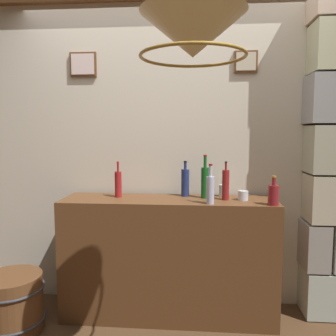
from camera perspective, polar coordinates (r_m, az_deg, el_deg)
The scene contains 13 objects.
panelled_rear_partition at distance 2.93m, azimuth 0.55°, elevation 5.44°, with size 3.37×0.15×2.74m.
stone_pillar at distance 2.97m, azimuth 25.57°, elevation 3.30°, with size 0.40×0.35×2.67m.
bar_shelf_unit at distance 2.82m, azimuth 0.09°, elevation -14.76°, with size 1.67×0.44×0.96m, color brown.
liquor_bottle_amaro at distance 2.72m, azimuth 6.19°, elevation -2.24°, with size 0.06×0.06×0.35m.
liquor_bottle_brandy at distance 2.79m, azimuth 2.89°, elevation -2.37°, with size 0.07×0.07×0.29m.
liquor_bottle_scotch at distance 2.51m, azimuth 7.09°, elevation -3.46°, with size 0.06×0.06×0.29m.
liquor_bottle_whiskey at distance 2.67m, azimuth 9.60°, elevation -2.72°, with size 0.06×0.06×0.30m.
liquor_bottle_port at distance 2.78m, azimuth -8.32°, elevation -2.62°, with size 0.06×0.06×0.29m.
liquor_bottle_vermouth at distance 2.56m, azimuth 17.19°, elevation -4.24°, with size 0.08×0.08×0.21m.
glass_tumbler_rocks at distance 2.83m, azimuth 9.25°, elevation -3.73°, with size 0.07×0.07×0.10m.
glass_tumbler_highball at distance 2.70m, azimuth 12.43°, elevation -4.51°, with size 0.08×0.08×0.07m.
pendant_lamp at distance 1.72m, azimuth 4.19°, elevation 21.10°, with size 0.51×0.51×0.50m.
wooden_barrel at distance 2.95m, azimuth -24.55°, elevation -19.91°, with size 0.47×0.47×0.43m.
Camera 1 is at (0.21, -1.83, 1.48)m, focal length 36.49 mm.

